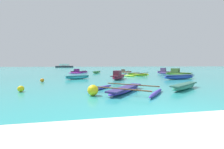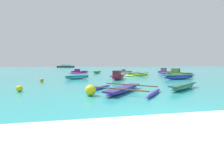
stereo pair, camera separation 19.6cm
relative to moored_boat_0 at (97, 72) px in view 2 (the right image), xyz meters
name	(u,v)px [view 2 (the right image)]	position (x,y,z in m)	size (l,w,h in m)	color
ground_plane	(195,133)	(0.29, -24.63, -0.21)	(240.00, 240.00, 0.00)	teal
moored_boat_0	(97,72)	(0.00, 0.00, 0.00)	(1.96, 3.20, 0.38)	green
moored_boat_1	(178,73)	(10.60, -8.71, 0.15)	(2.50, 3.66, 1.04)	#609435
moored_boat_2	(125,71)	(5.64, 1.20, 0.00)	(2.81, 3.62, 0.66)	tan
moored_boat_3	(118,76)	(1.25, -12.06, 0.12)	(2.34, 3.10, 0.95)	#9B294A
moored_boat_4	(137,74)	(5.01, -7.59, -0.02)	(4.33, 4.03, 0.42)	#C2E329
moored_boat_5	(124,89)	(-0.01, -19.35, -0.06)	(4.52, 4.40, 0.35)	#4C3CB6
moored_boat_6	(77,77)	(-3.06, -11.00, 0.01)	(2.76, 1.59, 0.41)	#31BCCA
moored_boat_7	(79,72)	(-3.32, 1.54, 0.03)	(3.68, 5.05, 0.77)	#B523A4
moored_boat_8	(183,86)	(3.91, -19.14, -0.01)	(3.24, 2.46, 0.36)	teal
moored_boat_9	(165,72)	(10.89, -4.76, 0.15)	(1.98, 2.83, 1.03)	#8C4FA2
moored_boat_10	(179,77)	(7.71, -13.15, 0.04)	(4.04, 1.33, 0.46)	blue
mooring_buoy_0	(91,90)	(-1.92, -20.05, 0.06)	(0.55, 0.55, 0.55)	yellow
mooring_buoy_1	(42,80)	(-6.03, -13.30, -0.05)	(0.34, 0.34, 0.34)	orange
mooring_buoy_2	(19,89)	(-5.91, -18.22, -0.04)	(0.36, 0.36, 0.36)	yellow
distant_ferry	(66,66)	(-12.86, 59.20, 0.63)	(9.41, 2.07, 2.07)	#2D333D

